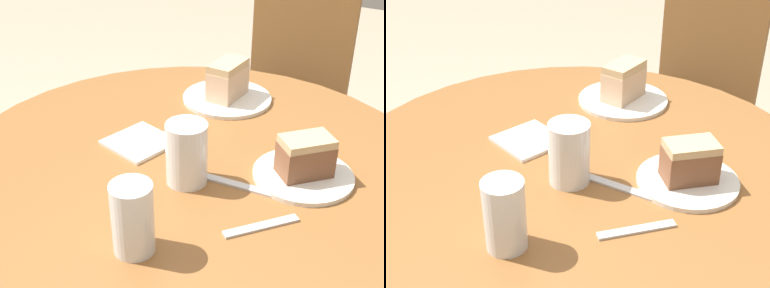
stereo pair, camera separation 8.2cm
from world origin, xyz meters
The scene contains 11 objects.
table centered at (0.00, 0.00, 0.55)m, with size 1.05×1.05×0.75m.
chair centered at (-0.14, 0.88, 0.47)m, with size 0.43×0.45×0.90m.
plate_near centered at (0.23, 0.06, 0.76)m, with size 0.20×0.20×0.01m.
plate_far centered at (-0.07, 0.30, 0.76)m, with size 0.23×0.23×0.01m.
cake_slice_near centered at (0.23, 0.06, 0.80)m, with size 0.12×0.12×0.08m.
cake_slice_far centered at (-0.07, 0.30, 0.81)m, with size 0.07×0.12×0.10m.
glass_lemonade centered at (0.03, -0.07, 0.81)m, with size 0.08×0.08×0.13m.
glass_water centered at (0.06, -0.29, 0.81)m, with size 0.07×0.07×0.13m.
napkin_stack centered at (-0.14, 0.00, 0.75)m, with size 0.16×0.16×0.01m.
fork centered at (0.14, -0.04, 0.75)m, with size 0.18×0.03×0.00m.
spoon centered at (0.22, -0.13, 0.75)m, with size 0.10×0.12×0.00m.
Camera 1 is at (0.49, -0.82, 1.35)m, focal length 50.00 mm.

